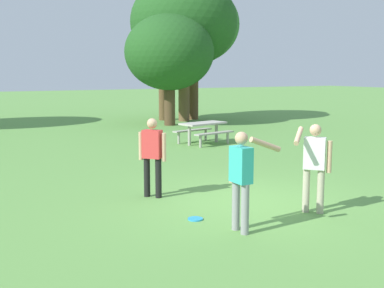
% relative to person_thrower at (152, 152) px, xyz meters
% --- Properties ---
extents(ground_plane, '(120.00, 120.00, 0.00)m').
position_rel_person_thrower_xyz_m(ground_plane, '(1.50, -1.18, -0.94)').
color(ground_plane, '#609947').
extents(person_thrower, '(0.43, 0.48, 1.64)m').
position_rel_person_thrower_xyz_m(person_thrower, '(0.00, 0.00, 0.00)').
color(person_thrower, black).
rests_on(person_thrower, ground).
extents(person_catcher, '(0.84, 0.48, 1.64)m').
position_rel_person_thrower_xyz_m(person_catcher, '(2.14, -2.44, 0.02)').
color(person_catcher, '#B7AD93').
rests_on(person_catcher, ground).
extents(person_bystander, '(0.68, 0.61, 1.64)m').
position_rel_person_thrower_xyz_m(person_bystander, '(0.37, -2.72, 0.02)').
color(person_bystander, gray).
rests_on(person_bystander, ground).
extents(frisbee, '(0.27, 0.27, 0.03)m').
position_rel_person_thrower_xyz_m(frisbee, '(0.03, -1.80, -0.93)').
color(frisbee, '#2D9EDB').
rests_on(frisbee, ground).
extents(picnic_table_near, '(1.98, 1.77, 0.77)m').
position_rel_person_thrower_xyz_m(picnic_table_near, '(4.64, 6.09, -0.38)').
color(picnic_table_near, '#B2ADA3').
rests_on(picnic_table_near, ground).
extents(tree_broad_center, '(4.25, 4.25, 5.30)m').
position_rel_person_thrower_xyz_m(tree_broad_center, '(6.23, 12.20, 2.53)').
color(tree_broad_center, '#4C3823').
rests_on(tree_broad_center, ground).
extents(tree_far_right, '(3.24, 3.24, 5.27)m').
position_rel_person_thrower_xyz_m(tree_far_right, '(7.05, 14.69, 2.89)').
color(tree_far_right, brown).
rests_on(tree_far_right, ground).
extents(tree_slender_mid, '(5.47, 5.47, 7.40)m').
position_rel_person_thrower_xyz_m(tree_slender_mid, '(7.78, 13.71, 4.11)').
color(tree_slender_mid, brown).
rests_on(tree_slender_mid, ground).
extents(tree_back_left, '(4.91, 4.91, 7.14)m').
position_rel_person_thrower_xyz_m(tree_back_left, '(8.67, 14.34, 4.08)').
color(tree_back_left, brown).
rests_on(tree_back_left, ground).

